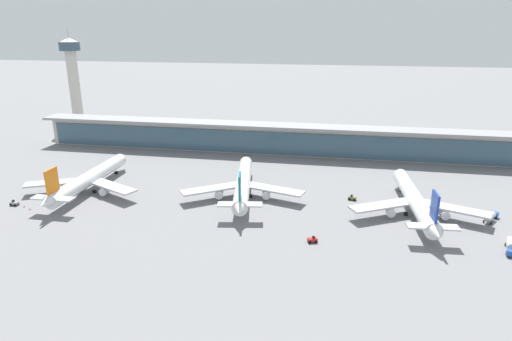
{
  "coord_description": "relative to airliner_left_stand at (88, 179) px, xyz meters",
  "views": [
    {
      "loc": [
        30.08,
        -138.43,
        61.36
      ],
      "look_at": [
        0.0,
        21.82,
        7.31
      ],
      "focal_mm": 30.82,
      "sensor_mm": 36.0,
      "label": 1
    }
  ],
  "objects": [
    {
      "name": "safety_cone_alpha",
      "position": [
        -14.51,
        -18.68,
        -4.69
      ],
      "size": [
        0.62,
        0.62,
        0.7
      ],
      "color": "orange",
      "rests_on": "ground"
    },
    {
      "name": "airliner_left_stand",
      "position": [
        0.0,
        0.0,
        0.0
      ],
      "size": [
        45.95,
        59.55,
        15.9
      ],
      "color": "white",
      "rests_on": "ground"
    },
    {
      "name": "airliner_right_stand",
      "position": [
        120.55,
        0.49,
        0.0
      ],
      "size": [
        45.84,
        59.75,
        15.9
      ],
      "color": "white",
      "rests_on": "ground"
    },
    {
      "name": "control_tower",
      "position": [
        -65.35,
        99.67,
        27.54
      ],
      "size": [
        12.0,
        12.0,
        59.43
      ],
      "color": "beige",
      "rests_on": "ground"
    },
    {
      "name": "ground_plane",
      "position": [
        62.87,
        -6.34,
        -5.01
      ],
      "size": [
        1200.0,
        1200.0,
        0.0
      ],
      "primitive_type": "plane",
      "color": "slate"
    },
    {
      "name": "service_truck_on_taxiway_grey",
      "position": [
        -18.97,
        -17.91,
        -4.13
      ],
      "size": [
        2.99,
        1.93,
        2.05
      ],
      "color": "gray",
      "rests_on": "ground"
    },
    {
      "name": "terminal_building",
      "position": [
        62.87,
        65.77,
        2.86
      ],
      "size": [
        244.34,
        12.8,
        15.2
      ],
      "color": "beige",
      "rests_on": "ground"
    },
    {
      "name": "service_truck_under_wing_blue",
      "position": [
        143.77,
        -21.35,
        -3.3
      ],
      "size": [
        4.49,
        8.89,
        2.95
      ],
      "color": "#234C9E",
      "rests_on": "ground"
    },
    {
      "name": "service_truck_mid_apron_red",
      "position": [
        87.84,
        -26.55,
        -4.13
      ],
      "size": [
        3.26,
        2.55,
        2.05
      ],
      "color": "#B21E1E",
      "rests_on": "ground"
    },
    {
      "name": "safety_cone_bravo",
      "position": [
        -10.97,
        -20.47,
        -4.69
      ],
      "size": [
        0.62,
        0.62,
        0.7
      ],
      "color": "orange",
      "rests_on": "ground"
    },
    {
      "name": "service_truck_by_tail_olive",
      "position": [
        100.11,
        9.64,
        -4.13
      ],
      "size": [
        3.16,
        2.27,
        2.05
      ],
      "color": "olive",
      "rests_on": "ground"
    },
    {
      "name": "airliner_centre_stand",
      "position": [
        59.69,
        6.15,
        0.0
      ],
      "size": [
        45.32,
        59.55,
        15.9
      ],
      "color": "white",
      "rests_on": "ground"
    },
    {
      "name": "service_truck_near_nose_blue",
      "position": [
        144.54,
        -0.53,
        -3.3
      ],
      "size": [
        6.59,
        8.43,
        2.95
      ],
      "color": "#234C9E",
      "rests_on": "ground"
    }
  ]
}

